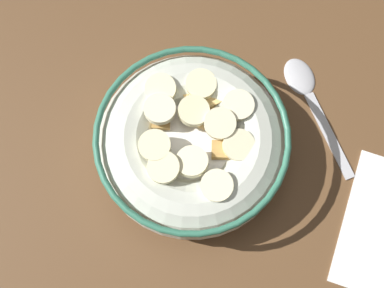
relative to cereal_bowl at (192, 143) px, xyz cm
name	(u,v)px	position (x,y,z in cm)	size (l,w,h in cm)	color
ground_plane	(192,155)	(-0.03, -0.01, -4.11)	(117.94, 117.94, 2.00)	brown
cereal_bowl	(192,143)	(0.00, 0.00, 0.00)	(17.96, 17.96, 6.35)	beige
spoon	(307,90)	(12.56, -4.81, -2.77)	(8.08, 13.14, 0.80)	#B7B7BC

